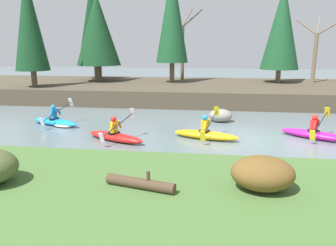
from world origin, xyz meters
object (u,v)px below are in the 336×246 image
at_px(kayaker_lead, 315,134).
at_px(boulder_midstream, 221,115).
at_px(kayaker_middle, 206,134).
at_px(kayaker_trailing, 116,136).
at_px(driftwood_log, 140,183).
at_px(kayaker_far_back, 57,122).

xyz_separation_m(kayaker_lead, boulder_midstream, (-3.74, 2.70, 0.10)).
height_order(kayaker_middle, kayaker_trailing, same).
bearing_deg(kayaker_trailing, kayaker_lead, 34.15).
bearing_deg(driftwood_log, boulder_midstream, 92.17).
relative_size(kayaker_trailing, driftwood_log, 1.65).
height_order(kayaker_middle, boulder_midstream, kayaker_middle).
height_order(kayaker_middle, kayaker_far_back, same).
bearing_deg(boulder_midstream, kayaker_trailing, -136.40).
bearing_deg(driftwood_log, kayaker_trailing, 125.82).
distance_m(kayaker_lead, kayaker_middle, 4.46).
bearing_deg(kayaker_middle, driftwood_log, -86.16).
bearing_deg(kayaker_trailing, driftwood_log, -43.80).
bearing_deg(kayaker_far_back, kayaker_trailing, -12.56).
xyz_separation_m(boulder_midstream, driftwood_log, (-2.04, -9.62, 0.39)).
relative_size(kayaker_middle, driftwood_log, 1.68).
xyz_separation_m(kayaker_lead, kayaker_far_back, (-11.51, 0.81, -0.02)).
height_order(kayaker_lead, kayaker_far_back, same).
distance_m(kayaker_trailing, driftwood_log, 6.01).
bearing_deg(kayaker_trailing, kayaker_far_back, 172.87).
height_order(kayaker_middle, driftwood_log, kayaker_middle).
bearing_deg(kayaker_far_back, kayaker_middle, 7.81).
distance_m(kayaker_trailing, boulder_midstream, 5.88).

